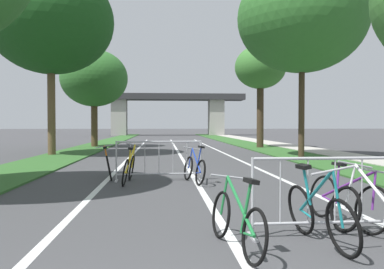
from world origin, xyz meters
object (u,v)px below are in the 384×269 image
(tree_right_pine_near, at_px, (260,68))
(bicycle_purple_6, at_px, (345,200))
(bicycle_white_0, at_px, (374,215))
(bicycle_orange_4, at_px, (108,165))
(tree_left_oak_mid, at_px, (94,78))
(crowd_barrier_nearest, at_px, (335,197))
(bicycle_yellow_5, at_px, (129,168))
(crowd_barrier_second, at_px, (159,161))
(tree_left_pine_far, at_px, (51,21))
(bicycle_teal_1, at_px, (319,214))
(bicycle_green_3, at_px, (237,220))
(bicycle_blue_2, at_px, (194,169))
(tree_right_cypress_far, at_px, (302,18))

(tree_right_pine_near, bearing_deg, bicycle_purple_6, -100.50)
(bicycle_white_0, height_order, bicycle_orange_4, bicycle_white_0)
(tree_left_oak_mid, height_order, crowd_barrier_nearest, tree_left_oak_mid)
(bicycle_orange_4, relative_size, bicycle_purple_6, 0.99)
(bicycle_orange_4, bearing_deg, bicycle_white_0, -66.14)
(bicycle_yellow_5, bearing_deg, tree_right_pine_near, 67.88)
(tree_right_pine_near, distance_m, crowd_barrier_second, 16.29)
(crowd_barrier_second, distance_m, bicycle_white_0, 6.35)
(tree_left_pine_far, bearing_deg, tree_right_pine_near, 24.57)
(bicycle_yellow_5, bearing_deg, bicycle_white_0, -53.62)
(tree_left_pine_far, height_order, tree_left_oak_mid, tree_left_pine_far)
(crowd_barrier_nearest, height_order, bicycle_teal_1, crowd_barrier_nearest)
(crowd_barrier_second, distance_m, bicycle_teal_1, 6.10)
(crowd_barrier_second, relative_size, bicycle_orange_4, 1.33)
(tree_left_pine_far, distance_m, tree_left_oak_mid, 7.39)
(tree_left_pine_far, relative_size, bicycle_orange_4, 5.20)
(bicycle_orange_4, xyz_separation_m, bicycle_yellow_5, (0.65, -1.02, 0.01))
(tree_right_pine_near, height_order, bicycle_orange_4, tree_right_pine_near)
(tree_right_pine_near, relative_size, bicycle_yellow_5, 3.68)
(bicycle_white_0, bearing_deg, bicycle_green_3, 172.95)
(crowd_barrier_nearest, bearing_deg, bicycle_teal_1, -134.29)
(bicycle_yellow_5, relative_size, bicycle_purple_6, 1.01)
(bicycle_blue_2, bearing_deg, bicycle_green_3, -102.43)
(tree_left_pine_far, bearing_deg, bicycle_green_3, -67.58)
(tree_left_oak_mid, relative_size, bicycle_orange_4, 3.72)
(bicycle_purple_6, bearing_deg, bicycle_orange_4, -64.94)
(tree_left_oak_mid, xyz_separation_m, crowd_barrier_second, (4.37, -16.14, -4.01))
(tree_right_pine_near, xyz_separation_m, bicycle_yellow_5, (-7.06, -14.76, -4.68))
(tree_left_oak_mid, height_order, bicycle_blue_2, tree_left_oak_mid)
(tree_right_cypress_far, height_order, bicycle_white_0, tree_right_cypress_far)
(tree_left_pine_far, xyz_separation_m, bicycle_green_3, (6.16, -14.93, -6.08))
(crowd_barrier_second, bearing_deg, bicycle_teal_1, -70.99)
(tree_right_pine_near, xyz_separation_m, bicycle_teal_1, (-4.32, -20.08, -4.68))
(crowd_barrier_second, distance_m, bicycle_yellow_5, 0.88)
(bicycle_teal_1, bearing_deg, tree_right_cypress_far, -116.86)
(tree_left_pine_far, relative_size, bicycle_green_3, 5.40)
(crowd_barrier_second, distance_m, bicycle_purple_6, 5.57)
(bicycle_orange_4, distance_m, bicycle_purple_6, 6.83)
(tree_left_oak_mid, distance_m, crowd_barrier_second, 17.20)
(crowd_barrier_nearest, xyz_separation_m, bicycle_blue_2, (-1.46, 4.93, -0.16))
(tree_left_pine_far, xyz_separation_m, bicycle_purple_6, (7.97, -13.89, -6.06))
(bicycle_white_0, height_order, bicycle_yellow_5, same)
(tree_right_pine_near, relative_size, bicycle_purple_6, 3.72)
(tree_left_pine_far, relative_size, tree_left_oak_mid, 1.40)
(tree_right_cypress_far, height_order, bicycle_teal_1, tree_right_cypress_far)
(bicycle_blue_2, height_order, bicycle_green_3, bicycle_blue_2)
(crowd_barrier_second, height_order, bicycle_yellow_5, crowd_barrier_second)
(crowd_barrier_nearest, xyz_separation_m, bicycle_orange_4, (-3.75, 5.96, -0.15))
(crowd_barrier_nearest, distance_m, bicycle_orange_4, 7.05)
(tree_right_pine_near, distance_m, bicycle_purple_6, 20.03)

